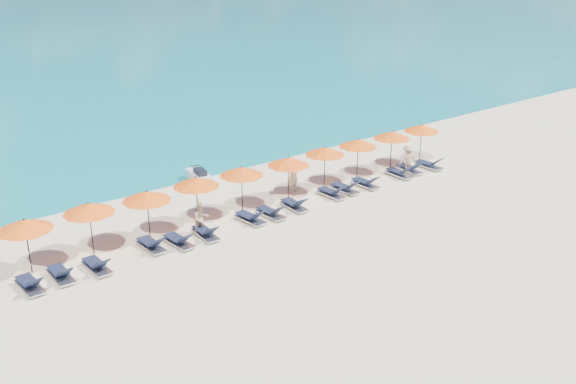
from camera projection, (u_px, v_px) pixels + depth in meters
ground at (331, 237)px, 27.92m from camera, size 1400.00×1400.00×0.00m
jetski at (199, 177)px, 34.24m from camera, size 1.26×2.36×0.80m
beachgoer_a at (293, 175)px, 32.69m from camera, size 0.76×0.57×1.90m
beachgoer_b at (201, 218)px, 27.89m from camera, size 0.78×0.49×1.52m
beachgoer_c at (408, 159)px, 35.58m from camera, size 1.12×0.70×1.61m
umbrella_0 at (25, 225)px, 24.14m from camera, size 2.10×2.10×2.28m
umbrella_1 at (89, 208)px, 25.69m from camera, size 2.10×2.10×2.28m
umbrella_2 at (147, 196)px, 26.95m from camera, size 2.10×2.10×2.28m
umbrella_3 at (196, 182)px, 28.58m from camera, size 2.10×2.10×2.28m
umbrella_4 at (242, 171)px, 29.93m from camera, size 2.10×2.10×2.28m
umbrella_5 at (288, 161)px, 31.31m from camera, size 2.10×2.10×2.28m
umbrella_6 at (325, 151)px, 32.92m from camera, size 2.10×2.10×2.28m
umbrella_7 at (358, 143)px, 34.28m from camera, size 2.10×2.10×2.28m
umbrella_8 at (392, 135)px, 35.75m from camera, size 2.10×2.10×2.28m
umbrella_9 at (422, 128)px, 37.13m from camera, size 2.10×2.10×2.28m
lounger_0 at (30, 284)px, 23.51m from camera, size 0.68×1.72×0.66m
lounger_1 at (61, 274)px, 24.25m from camera, size 0.65×1.71×0.66m
lounger_2 at (97, 265)px, 24.90m from camera, size 0.65×1.71×0.66m
lounger_3 at (151, 244)px, 26.66m from camera, size 0.66×1.71×0.66m
lounger_4 at (179, 241)px, 27.01m from camera, size 0.75×1.74×0.66m
lounger_5 at (206, 233)px, 27.76m from camera, size 0.74×1.74×0.66m
lounger_6 at (250, 218)px, 29.32m from camera, size 0.76×1.75×0.66m
lounger_7 at (271, 212)px, 29.88m from camera, size 0.70×1.73×0.66m
lounger_8 at (294, 205)px, 30.79m from camera, size 0.75×1.74×0.66m
lounger_9 at (332, 193)px, 32.30m from camera, size 0.67×1.72×0.66m
lounger_10 at (345, 188)px, 32.93m from camera, size 0.67×1.72×0.66m
lounger_11 at (365, 183)px, 33.65m from camera, size 0.65×1.71×0.66m
lounger_12 at (399, 173)px, 35.15m from camera, size 0.69×1.72×0.66m
lounger_13 at (410, 168)px, 35.86m from camera, size 0.77×1.75×0.66m
lounger_14 at (429, 165)px, 36.50m from camera, size 0.72×1.73×0.66m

